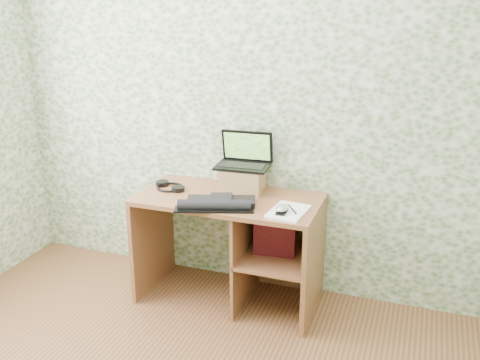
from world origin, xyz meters
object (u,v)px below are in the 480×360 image
at_px(riser, 243,179).
at_px(keyboard, 218,203).
at_px(desk, 241,234).
at_px(laptop, 244,158).
at_px(notepad, 288,212).

height_order(riser, keyboard, riser).
height_order(desk, keyboard, keyboard).
relative_size(laptop, notepad, 1.24).
height_order(laptop, keyboard, laptop).
distance_m(desk, keyboard, 0.37).
distance_m(riser, keyboard, 0.34).
distance_m(laptop, keyboard, 0.42).
height_order(desk, laptop, laptop).
xyz_separation_m(keyboard, notepad, (0.44, 0.05, -0.02)).
bearing_deg(laptop, notepad, -42.31).
distance_m(desk, notepad, 0.48).
height_order(keyboard, notepad, keyboard).
bearing_deg(notepad, keyboard, -167.33).
bearing_deg(keyboard, riser, 63.60).
distance_m(riser, laptop, 0.14).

